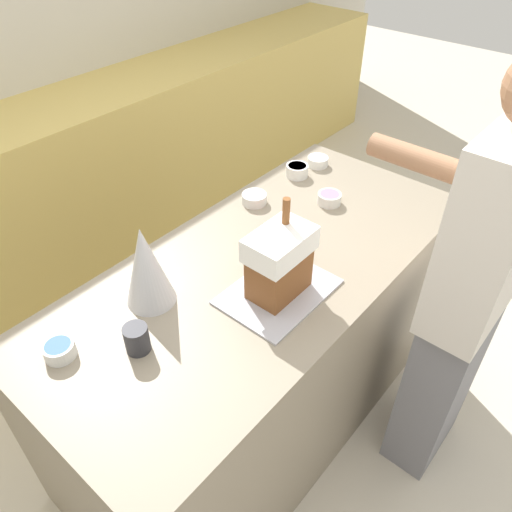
# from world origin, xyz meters

# --- Properties ---
(ground_plane) EXTENTS (12.00, 12.00, 0.00)m
(ground_plane) POSITION_xyz_m (0.00, 0.00, 0.00)
(ground_plane) COLOR beige
(back_cabinet_block) EXTENTS (6.00, 0.60, 0.96)m
(back_cabinet_block) POSITION_xyz_m (0.00, 1.65, 0.48)
(back_cabinet_block) COLOR #DBBC60
(back_cabinet_block) RESTS_ON ground_plane
(kitchen_island) EXTENTS (1.74, 0.79, 0.90)m
(kitchen_island) POSITION_xyz_m (0.00, 0.00, 0.45)
(kitchen_island) COLOR gray
(kitchen_island) RESTS_ON ground_plane
(baking_tray) EXTENTS (0.37, 0.27, 0.01)m
(baking_tray) POSITION_xyz_m (-0.08, -0.13, 0.90)
(baking_tray) COLOR #B2B2BC
(baking_tray) RESTS_ON kitchen_island
(gingerbread_house) EXTENTS (0.22, 0.14, 0.32)m
(gingerbread_house) POSITION_xyz_m (-0.08, -0.13, 1.03)
(gingerbread_house) COLOR brown
(gingerbread_house) RESTS_ON baking_tray
(decorative_tree) EXTENTS (0.16, 0.16, 0.29)m
(decorative_tree) POSITION_xyz_m (-0.37, 0.16, 1.04)
(decorative_tree) COLOR silver
(decorative_tree) RESTS_ON kitchen_island
(candy_bowl_far_right) EXTENTS (0.09, 0.09, 0.05)m
(candy_bowl_far_right) POSITION_xyz_m (-0.70, 0.18, 0.92)
(candy_bowl_far_right) COLOR silver
(candy_bowl_far_right) RESTS_ON kitchen_island
(candy_bowl_behind_tray) EXTENTS (0.10, 0.10, 0.05)m
(candy_bowl_behind_tray) POSITION_xyz_m (0.56, 0.27, 0.93)
(candy_bowl_behind_tray) COLOR white
(candy_bowl_behind_tray) RESTS_ON kitchen_island
(candy_bowl_center_rear) EXTENTS (0.09, 0.09, 0.04)m
(candy_bowl_center_rear) POSITION_xyz_m (0.70, 0.26, 0.92)
(candy_bowl_center_rear) COLOR white
(candy_bowl_center_rear) RESTS_ON kitchen_island
(candy_bowl_beside_tree) EXTENTS (0.10, 0.10, 0.05)m
(candy_bowl_beside_tree) POSITION_xyz_m (0.47, 0.04, 0.92)
(candy_bowl_beside_tree) COLOR silver
(candy_bowl_beside_tree) RESTS_ON kitchen_island
(candy_bowl_front_corner) EXTENTS (0.10, 0.10, 0.04)m
(candy_bowl_front_corner) POSITION_xyz_m (0.27, 0.28, 0.92)
(candy_bowl_front_corner) COLOR silver
(candy_bowl_front_corner) RESTS_ON kitchen_island
(cookbook) EXTENTS (0.18, 0.15, 0.02)m
(cookbook) POSITION_xyz_m (0.17, 0.06, 0.91)
(cookbook) COLOR #B23338
(cookbook) RESTS_ON kitchen_island
(mug) EXTENTS (0.07, 0.07, 0.09)m
(mug) POSITION_xyz_m (-0.54, 0.03, 0.94)
(mug) COLOR #2D2D33
(mug) RESTS_ON kitchen_island
(person) EXTENTS (0.44, 0.56, 1.69)m
(person) POSITION_xyz_m (0.33, -0.62, 0.87)
(person) COLOR slate
(person) RESTS_ON ground_plane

